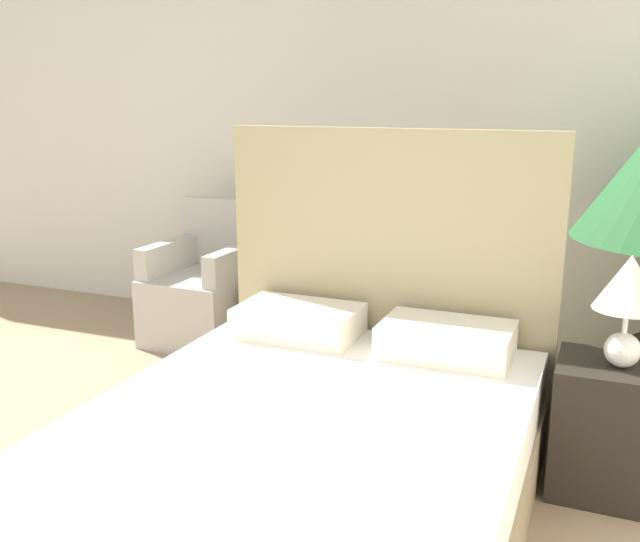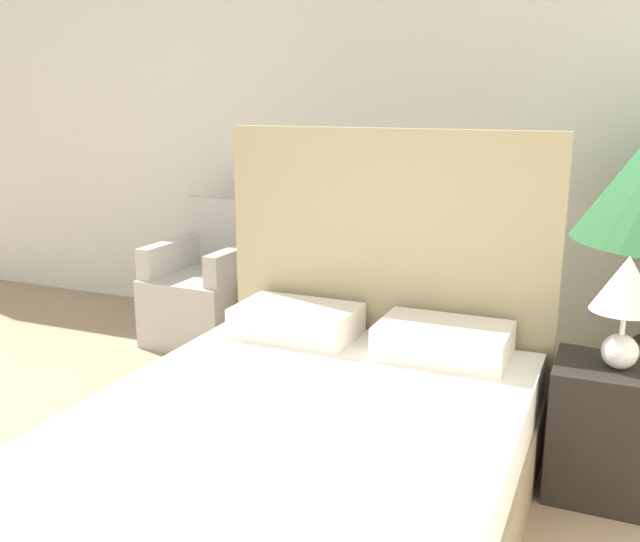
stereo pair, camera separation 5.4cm
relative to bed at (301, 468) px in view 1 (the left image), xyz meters
name	(u,v)px [view 1 (the left image)]	position (x,y,z in m)	size (l,w,h in m)	color
wall_back	(357,119)	(-0.67, 2.46, 1.15)	(10.00, 0.06, 2.90)	silver
bed	(301,468)	(0.00, 0.00, 0.00)	(1.57, 2.23, 1.46)	#8C7A5B
armchair_near_window_left	(204,297)	(-1.52, 1.82, -0.01)	(0.63, 0.68, 0.92)	#B7B2A8
armchair_near_window_right	(343,314)	(-0.52, 1.82, -0.01)	(0.70, 0.74, 0.92)	#B7B2A8
nightstand	(610,428)	(1.03, 0.81, -0.02)	(0.45, 0.40, 0.56)	black
table_lamp	(629,293)	(1.04, 0.78, 0.56)	(0.26, 0.26, 0.45)	white
side_table	(270,316)	(-1.02, 1.81, -0.08)	(0.31, 0.31, 0.44)	brown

